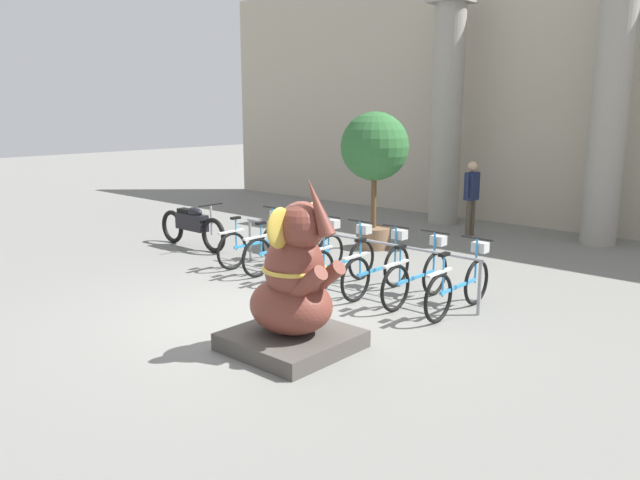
% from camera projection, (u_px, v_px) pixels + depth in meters
% --- Properties ---
extents(ground_plane, '(60.00, 60.00, 0.00)m').
position_uv_depth(ground_plane, '(261.00, 316.00, 8.28)').
color(ground_plane, slate).
extents(building_facade, '(20.00, 0.20, 6.00)m').
position_uv_depth(building_facade, '(542.00, 94.00, 13.92)').
color(building_facade, '#B2A893').
rests_on(building_facade, ground_plane).
extents(column_left, '(0.88, 0.88, 5.16)m').
position_uv_depth(column_left, '(447.00, 111.00, 14.44)').
color(column_left, gray).
rests_on(column_left, ground_plane).
extents(column_right, '(0.88, 0.88, 5.16)m').
position_uv_depth(column_right, '(610.00, 112.00, 12.10)').
color(column_right, gray).
rests_on(column_right, ground_plane).
extents(bike_rack, '(4.62, 0.05, 0.77)m').
position_uv_depth(bike_rack, '(348.00, 245.00, 9.65)').
color(bike_rack, gray).
rests_on(bike_rack, ground_plane).
extents(bicycle_0, '(0.48, 1.65, 0.97)m').
position_uv_depth(bicycle_0, '(256.00, 242.00, 10.94)').
color(bicycle_0, black).
rests_on(bicycle_0, ground_plane).
extents(bicycle_1, '(0.48, 1.65, 0.97)m').
position_uv_depth(bicycle_1, '(281.00, 248.00, 10.47)').
color(bicycle_1, black).
rests_on(bicycle_1, ground_plane).
extents(bicycle_2, '(0.48, 1.65, 0.97)m').
position_uv_depth(bicycle_2, '(312.00, 254.00, 10.07)').
color(bicycle_2, black).
rests_on(bicycle_2, ground_plane).
extents(bicycle_3, '(0.48, 1.65, 0.97)m').
position_uv_depth(bicycle_3, '(343.00, 261.00, 9.62)').
color(bicycle_3, black).
rests_on(bicycle_3, ground_plane).
extents(bicycle_4, '(0.48, 1.65, 0.97)m').
position_uv_depth(bicycle_4, '(379.00, 268.00, 9.20)').
color(bicycle_4, black).
rests_on(bicycle_4, ground_plane).
extents(bicycle_5, '(0.48, 1.65, 0.97)m').
position_uv_depth(bicycle_5, '(418.00, 276.00, 8.77)').
color(bicycle_5, black).
rests_on(bicycle_5, ground_plane).
extents(bicycle_6, '(0.48, 1.65, 0.97)m').
position_uv_depth(bicycle_6, '(460.00, 284.00, 8.33)').
color(bicycle_6, black).
rests_on(bicycle_6, ground_plane).
extents(elephant_statue, '(1.29, 1.29, 2.02)m').
position_uv_depth(elephant_statue, '(294.00, 293.00, 6.99)').
color(elephant_statue, '#4C4742').
rests_on(elephant_statue, ground_plane).
extents(motorcycle, '(1.99, 0.55, 0.93)m').
position_uv_depth(motorcycle, '(192.00, 225.00, 12.21)').
color(motorcycle, black).
rests_on(motorcycle, ground_plane).
extents(person_pedestrian, '(0.21, 0.47, 1.60)m').
position_uv_depth(person_pedestrian, '(472.00, 192.00, 13.22)').
color(person_pedestrian, brown).
rests_on(person_pedestrian, ground_plane).
extents(potted_tree, '(1.31, 1.31, 2.64)m').
position_uv_depth(potted_tree, '(375.00, 153.00, 11.89)').
color(potted_tree, brown).
rests_on(potted_tree, ground_plane).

